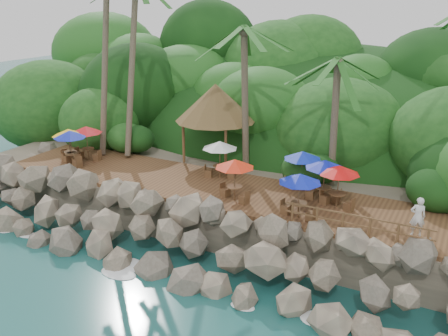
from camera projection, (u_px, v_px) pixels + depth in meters
The scene contains 12 objects.
ground at pixel (159, 283), 21.25m from camera, with size 140.00×140.00×0.00m, color #19514F.
land_base at pixel (291, 158), 34.29m from camera, with size 32.00×25.20×2.10m, color gray.
jungle_hill at pixel (322, 145), 40.91m from camera, with size 44.80×28.00×15.40m, color #143811.
seawall at pixel (183, 240), 22.55m from camera, with size 29.00×4.00×2.30m, color gray, non-canonical shape.
terrace at pixel (224, 190), 25.55m from camera, with size 26.00×5.00×0.20m, color brown.
jungle_foliage at pixel (285, 177), 33.80m from camera, with size 44.00×16.00×12.00m, color #143811, non-canonical shape.
foam_line at pixel (163, 279), 21.49m from camera, with size 25.20×0.80×0.06m.
palms at pixel (288, 2), 23.98m from camera, with size 29.87×6.71×12.60m.
palapa at pixel (216, 103), 28.90m from camera, with size 4.78×4.78×4.60m.
dining_clusters at pixel (205, 153), 25.44m from camera, with size 17.68×5.11×2.07m.
railing at pixel (356, 224), 20.14m from camera, with size 6.10×0.10×1.00m.
waiter at pixel (418, 217), 20.20m from camera, with size 0.62×0.41×1.70m, color silver.
Camera 1 is at (11.03, -15.04, 11.67)m, focal length 39.64 mm.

